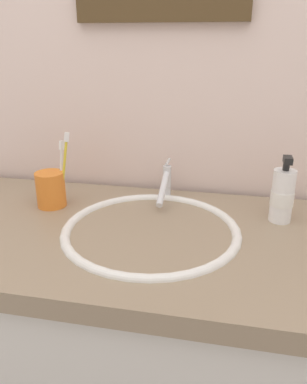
{
  "coord_description": "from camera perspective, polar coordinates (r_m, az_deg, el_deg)",
  "views": [
    {
      "loc": [
        0.21,
        -0.81,
        1.28
      ],
      "look_at": [
        0.03,
        0.04,
        0.94
      ],
      "focal_mm": 36.02,
      "sensor_mm": 36.0,
      "label": 1
    }
  ],
  "objects": [
    {
      "name": "toothbrush_yellow",
      "position": [
        1.06,
        -13.08,
        3.91
      ],
      "size": [
        0.04,
        0.02,
        0.2
      ],
      "color": "yellow",
      "rests_on": "toothbrush_cup"
    },
    {
      "name": "faucet",
      "position": [
        1.1,
        1.78,
        1.28
      ],
      "size": [
        0.02,
        0.17,
        0.11
      ],
      "color": "silver",
      "rests_on": "sink_basin"
    },
    {
      "name": "soap_dispenser",
      "position": [
        1.02,
        18.54,
        -0.49
      ],
      "size": [
        0.06,
        0.06,
        0.17
      ],
      "color": "white",
      "rests_on": "vanity_counter"
    },
    {
      "name": "vanity_counter",
      "position": [
        1.2,
        -2.05,
        -24.05
      ],
      "size": [
        1.24,
        0.58,
        0.85
      ],
      "color": "silver",
      "rests_on": "ground"
    },
    {
      "name": "sink_basin",
      "position": [
        0.96,
        -0.36,
        -7.48
      ],
      "size": [
        0.44,
        0.44,
        0.1
      ],
      "color": "white",
      "rests_on": "vanity_counter"
    },
    {
      "name": "tiled_wall_back",
      "position": [
        1.16,
        1.38,
        17.54
      ],
      "size": [
        2.44,
        0.04,
        2.4
      ],
      "primitive_type": "cube",
      "color": "beige",
      "rests_on": "ground"
    },
    {
      "name": "toothbrush_white",
      "position": [
        1.09,
        -13.51,
        3.49
      ],
      "size": [
        0.02,
        0.03,
        0.17
      ],
      "color": "white",
      "rests_on": "toothbrush_cup"
    },
    {
      "name": "toothbrush_cup",
      "position": [
        1.1,
        -14.97,
        0.38
      ],
      "size": [
        0.08,
        0.08,
        0.1
      ],
      "primitive_type": "cylinder",
      "color": "orange",
      "rests_on": "vanity_counter"
    }
  ]
}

